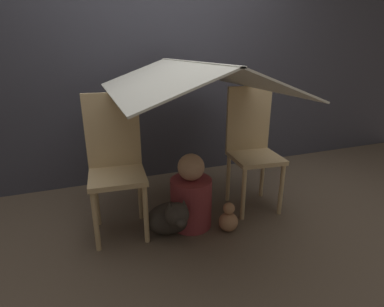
{
  "coord_description": "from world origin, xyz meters",
  "views": [
    {
      "loc": [
        -0.75,
        -1.8,
        1.31
      ],
      "look_at": [
        0.0,
        0.2,
        0.56
      ],
      "focal_mm": 28.0,
      "sensor_mm": 36.0,
      "label": 1
    }
  ],
  "objects_px": {
    "chair_left": "(116,160)",
    "dog": "(172,217)",
    "chair_right": "(252,144)",
    "person_front": "(191,197)"
  },
  "relations": [
    {
      "from": "chair_right",
      "to": "person_front",
      "type": "bearing_deg",
      "value": -159.01
    },
    {
      "from": "chair_right",
      "to": "dog",
      "type": "height_order",
      "value": "chair_right"
    },
    {
      "from": "chair_left",
      "to": "chair_right",
      "type": "distance_m",
      "value": 1.13
    },
    {
      "from": "person_front",
      "to": "chair_left",
      "type": "bearing_deg",
      "value": 162.64
    },
    {
      "from": "person_front",
      "to": "dog",
      "type": "height_order",
      "value": "person_front"
    },
    {
      "from": "chair_left",
      "to": "chair_right",
      "type": "xyz_separation_m",
      "value": [
        1.13,
        -0.0,
        0.0
      ]
    },
    {
      "from": "chair_left",
      "to": "dog",
      "type": "bearing_deg",
      "value": -30.71
    },
    {
      "from": "chair_right",
      "to": "dog",
      "type": "relative_size",
      "value": 2.65
    },
    {
      "from": "chair_left",
      "to": "dog",
      "type": "height_order",
      "value": "chair_left"
    },
    {
      "from": "chair_right",
      "to": "person_front",
      "type": "xyz_separation_m",
      "value": [
        -0.61,
        -0.16,
        -0.31
      ]
    }
  ]
}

